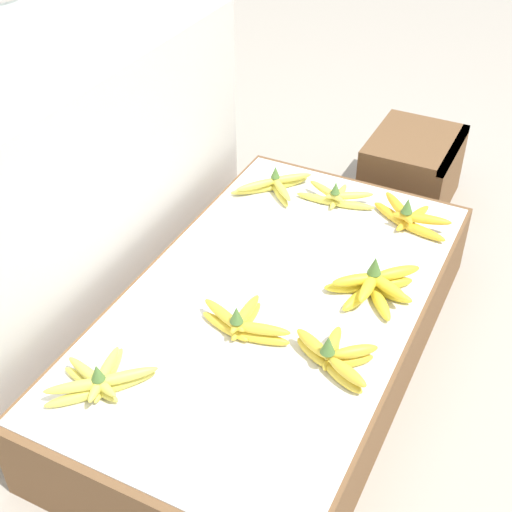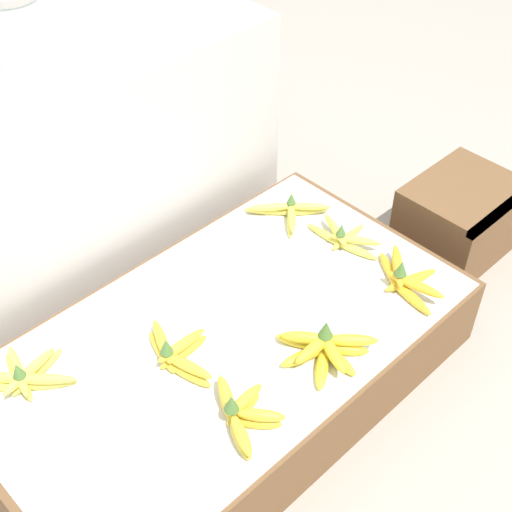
% 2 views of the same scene
% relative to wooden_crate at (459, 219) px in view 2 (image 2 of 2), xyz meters
% --- Properties ---
extents(ground_plane, '(10.00, 10.00, 0.00)m').
position_rel_wooden_crate_xyz_m(ground_plane, '(-0.94, 0.10, -0.13)').
color(ground_plane, '#A89E8E').
extents(display_platform, '(1.29, 0.73, 0.23)m').
position_rel_wooden_crate_xyz_m(display_platform, '(-0.94, 0.10, -0.01)').
color(display_platform, brown).
rests_on(display_platform, ground_plane).
extents(back_vendor_table, '(1.30, 0.59, 0.74)m').
position_rel_wooden_crate_xyz_m(back_vendor_table, '(-0.95, 0.83, 0.24)').
color(back_vendor_table, beige).
rests_on(back_vendor_table, ground_plane).
extents(wooden_crate, '(0.36, 0.29, 0.26)m').
position_rel_wooden_crate_xyz_m(wooden_crate, '(0.00, 0.00, 0.00)').
color(wooden_crate, brown).
rests_on(wooden_crate, ground_plane).
extents(banana_bunch_front_midleft, '(0.16, 0.22, 0.10)m').
position_rel_wooden_crate_xyz_m(banana_bunch_front_midleft, '(-1.09, -0.13, 0.13)').
color(banana_bunch_front_midleft, gold).
rests_on(banana_bunch_front_midleft, display_platform).
extents(banana_bunch_front_midright, '(0.22, 0.23, 0.11)m').
position_rel_wooden_crate_xyz_m(banana_bunch_front_midright, '(-0.81, -0.13, 0.13)').
color(banana_bunch_front_midright, yellow).
rests_on(banana_bunch_front_midright, display_platform).
extents(banana_bunch_front_right, '(0.17, 0.25, 0.10)m').
position_rel_wooden_crate_xyz_m(banana_bunch_front_right, '(-0.47, -0.12, 0.13)').
color(banana_bunch_front_right, gold).
rests_on(banana_bunch_front_right, display_platform).
extents(banana_bunch_middle_midleft, '(0.15, 0.25, 0.10)m').
position_rel_wooden_crate_xyz_m(banana_bunch_middle_midleft, '(-1.08, 0.11, 0.13)').
color(banana_bunch_middle_midleft, gold).
rests_on(banana_bunch_middle_midleft, display_platform).
extents(banana_bunch_middle_right, '(0.15, 0.24, 0.08)m').
position_rel_wooden_crate_xyz_m(banana_bunch_middle_right, '(-0.46, 0.11, 0.12)').
color(banana_bunch_middle_right, '#DBCC4C').
rests_on(banana_bunch_middle_right, display_platform).
extents(banana_bunch_back_left, '(0.23, 0.22, 0.09)m').
position_rel_wooden_crate_xyz_m(banana_bunch_back_left, '(-1.38, 0.31, 0.13)').
color(banana_bunch_back_left, '#DBCC4C').
rests_on(banana_bunch_back_left, display_platform).
extents(banana_bunch_back_right, '(0.21, 0.21, 0.08)m').
position_rel_wooden_crate_xyz_m(banana_bunch_back_right, '(-0.48, 0.31, 0.13)').
color(banana_bunch_back_right, '#DBCC4C').
rests_on(banana_bunch_back_right, display_platform).
extents(glass_jar, '(0.14, 0.14, 0.18)m').
position_rel_wooden_crate_xyz_m(glass_jar, '(-0.98, 0.80, 0.70)').
color(glass_jar, silver).
rests_on(glass_jar, back_vendor_table).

